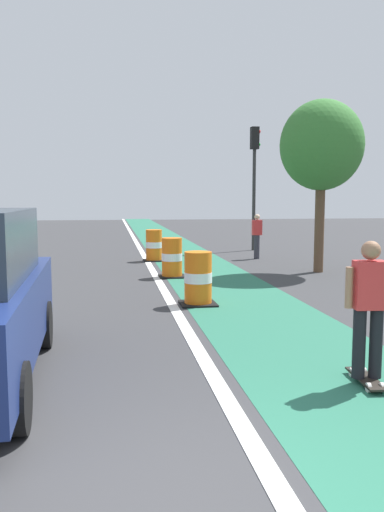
% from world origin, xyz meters
% --- Properties ---
extents(ground_plane, '(100.00, 100.00, 0.00)m').
position_xyz_m(ground_plane, '(0.00, 0.00, 0.00)').
color(ground_plane, '#38383A').
extents(bike_lane_strip, '(2.50, 80.00, 0.01)m').
position_xyz_m(bike_lane_strip, '(2.40, 12.00, 0.00)').
color(bike_lane_strip, '#286B51').
rests_on(bike_lane_strip, ground).
extents(lane_divider_stripe, '(0.20, 80.00, 0.01)m').
position_xyz_m(lane_divider_stripe, '(0.90, 12.00, 0.01)').
color(lane_divider_stripe, silver).
rests_on(lane_divider_stripe, ground).
extents(skateboarder_on_lane, '(0.57, 0.82, 1.69)m').
position_xyz_m(skateboarder_on_lane, '(2.63, 2.10, 0.91)').
color(skateboarder_on_lane, black).
rests_on(skateboarder_on_lane, ground).
extents(traffic_barrel_front, '(0.73, 0.73, 1.09)m').
position_xyz_m(traffic_barrel_front, '(1.43, 6.94, 0.53)').
color(traffic_barrel_front, orange).
rests_on(traffic_barrel_front, ground).
extents(traffic_barrel_mid, '(0.73, 0.73, 1.09)m').
position_xyz_m(traffic_barrel_mid, '(1.33, 10.74, 0.53)').
color(traffic_barrel_mid, orange).
rests_on(traffic_barrel_mid, ground).
extents(traffic_barrel_back, '(0.73, 0.73, 1.09)m').
position_xyz_m(traffic_barrel_back, '(1.15, 14.56, 0.53)').
color(traffic_barrel_back, orange).
rests_on(traffic_barrel_back, ground).
extents(traffic_light_corner, '(0.41, 0.32, 5.10)m').
position_xyz_m(traffic_light_corner, '(5.61, 17.72, 3.50)').
color(traffic_light_corner, '#2D2D2D').
rests_on(traffic_light_corner, ground).
extents(pedestrian_crossing, '(0.34, 0.20, 1.61)m').
position_xyz_m(pedestrian_crossing, '(4.87, 14.63, 0.86)').
color(pedestrian_crossing, '#33333D').
rests_on(pedestrian_crossing, ground).
extents(street_tree_sidewalk, '(2.40, 2.40, 5.00)m').
position_xyz_m(street_tree_sidewalk, '(5.74, 11.07, 3.67)').
color(street_tree_sidewalk, brown).
rests_on(street_tree_sidewalk, ground).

